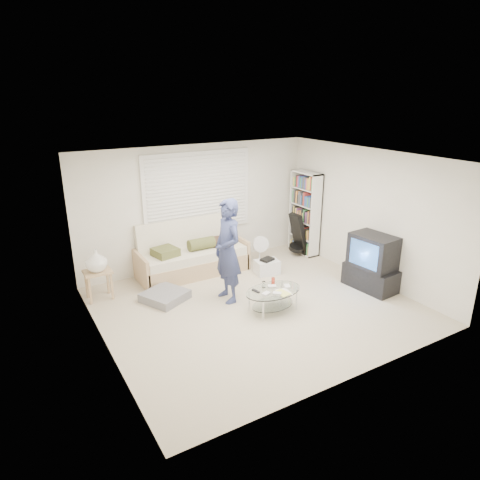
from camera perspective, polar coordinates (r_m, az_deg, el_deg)
ground at (r=7.38m, az=2.19°, el=-8.81°), size 5.00×5.00×0.00m
room_shell at (r=7.16m, az=0.29°, el=4.37°), size 5.02×4.52×2.51m
window_blinds at (r=8.66m, az=-5.58°, el=6.35°), size 2.32×0.08×1.62m
futon_sofa at (r=8.59m, az=-6.44°, el=-2.16°), size 2.18×0.88×1.07m
grey_floor_pillow at (r=7.66m, az=-9.97°, el=-7.36°), size 0.89×0.89×0.15m
side_table at (r=7.75m, az=-18.60°, el=-2.88°), size 0.46×0.37×0.92m
bookshelf at (r=9.58m, az=8.63°, el=3.56°), size 0.29×0.77×1.83m
guitar_case at (r=9.52m, az=7.75°, el=0.38°), size 0.38×0.35×0.94m
floor_fan at (r=9.09m, az=2.62°, el=-0.92°), size 0.36×0.24×0.58m
storage_bin at (r=8.58m, az=3.63°, el=-3.56°), size 0.50×0.39×0.32m
tv_unit at (r=8.17m, az=17.16°, el=-2.95°), size 0.59×0.99×1.04m
coffee_table at (r=7.12m, az=4.46°, el=-7.18°), size 1.03×0.69×0.49m
standing_person at (r=7.24m, az=-1.65°, el=-1.49°), size 0.44×0.66×1.81m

